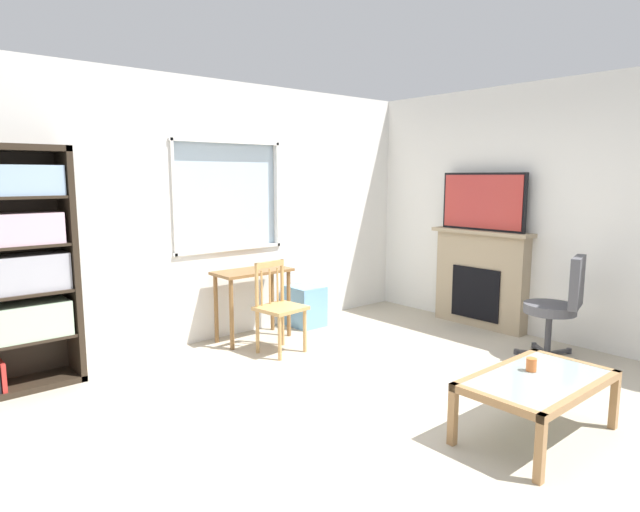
{
  "coord_description": "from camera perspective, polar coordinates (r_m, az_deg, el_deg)",
  "views": [
    {
      "loc": [
        -2.92,
        -2.67,
        1.73
      ],
      "look_at": [
        0.01,
        0.75,
        1.06
      ],
      "focal_mm": 30.11,
      "sensor_mm": 36.0,
      "label": 1
    }
  ],
  "objects": [
    {
      "name": "ground",
      "position": [
        4.32,
        6.62,
        -15.36
      ],
      "size": [
        6.1,
        5.75,
        0.02
      ],
      "primitive_type": "cube",
      "color": "#B2A893"
    },
    {
      "name": "wall_back_with_window",
      "position": [
        5.84,
        -10.57,
        4.51
      ],
      "size": [
        5.1,
        0.15,
        2.72
      ],
      "color": "silver",
      "rests_on": "ground"
    },
    {
      "name": "wall_right",
      "position": [
        6.15,
        23.68,
        4.28
      ],
      "size": [
        0.12,
        4.95,
        2.72
      ],
      "primitive_type": "cube",
      "color": "silver",
      "rests_on": "ground"
    },
    {
      "name": "bookshelf",
      "position": [
        4.93,
        -29.84,
        -0.88
      ],
      "size": [
        0.9,
        0.38,
        1.98
      ],
      "color": "#2D2319",
      "rests_on": "ground"
    },
    {
      "name": "desk_under_window",
      "position": [
        5.73,
        -7.16,
        -2.97
      ],
      "size": [
        0.82,
        0.41,
        0.75
      ],
      "color": "brown",
      "rests_on": "ground"
    },
    {
      "name": "wooden_chair",
      "position": [
        5.32,
        -4.44,
        -5.34
      ],
      "size": [
        0.46,
        0.45,
        0.9
      ],
      "color": "tan",
      "rests_on": "ground"
    },
    {
      "name": "plastic_drawer_unit",
      "position": [
        6.28,
        -1.58,
        -5.32
      ],
      "size": [
        0.35,
        0.4,
        0.47
      ],
      "primitive_type": "cube",
      "color": "#72ADDB",
      "rests_on": "ground"
    },
    {
      "name": "fireplace",
      "position": [
        6.48,
        16.68,
        -2.27
      ],
      "size": [
        0.26,
        1.22,
        1.12
      ],
      "color": "tan",
      "rests_on": "ground"
    },
    {
      "name": "tv",
      "position": [
        6.36,
        16.92,
        5.55
      ],
      "size": [
        0.06,
        1.04,
        0.65
      ],
      "color": "black",
      "rests_on": "fireplace"
    },
    {
      "name": "office_chair",
      "position": [
        5.57,
        24.15,
        -4.48
      ],
      "size": [
        0.58,
        0.56,
        1.0
      ],
      "color": "#4C4C51",
      "rests_on": "ground"
    },
    {
      "name": "coffee_table",
      "position": [
        3.94,
        22.13,
        -12.58
      ],
      "size": [
        1.09,
        0.64,
        0.42
      ],
      "color": "#8C9E99",
      "rests_on": "ground"
    },
    {
      "name": "sippy_cup",
      "position": [
        4.0,
        21.55,
        -10.68
      ],
      "size": [
        0.07,
        0.07,
        0.09
      ],
      "primitive_type": "cylinder",
      "color": "orange",
      "rests_on": "coffee_table"
    }
  ]
}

